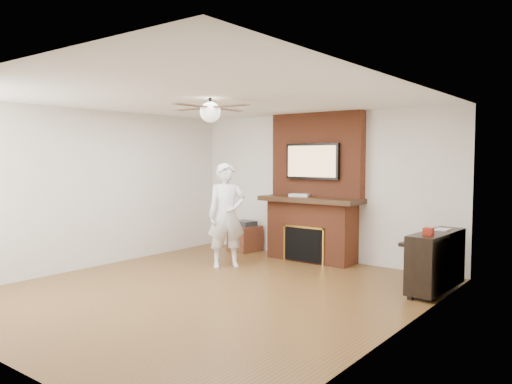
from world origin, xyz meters
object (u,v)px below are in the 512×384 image
Objects in this scene: side_table at (245,237)px; piano at (435,260)px; fireplace at (313,202)px; person at (227,215)px.

piano is at bearing -0.72° from side_table.
fireplace is 1.55m from person.
piano reaches higher than side_table.
person is 1.50m from side_table.
piano is (2.31, -0.77, -0.57)m from fireplace.
person is 2.92× the size of side_table.
person is at bearing -53.26° from side_table.
piano is at bearing -18.50° from fireplace.
side_table is 0.47× the size of piano.
side_table is (-0.62, 1.24, -0.57)m from person.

